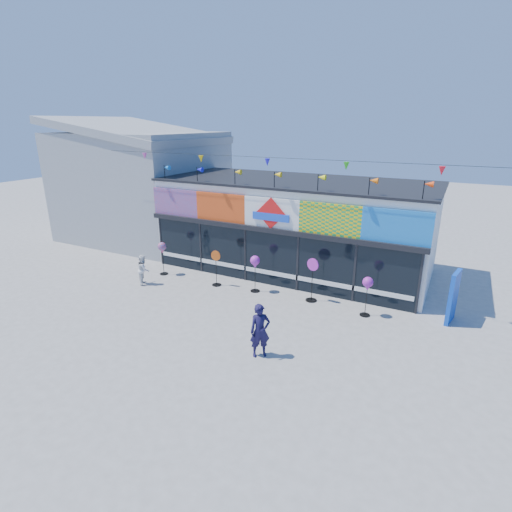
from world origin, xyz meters
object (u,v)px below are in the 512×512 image
Objects in this scene: spinner_0 at (162,249)px; spinner_2 at (255,263)px; blue_sign at (453,297)px; spinner_4 at (368,285)px; spinner_1 at (216,267)px; adult_man at (260,331)px; spinner_3 at (312,279)px; child at (144,270)px.

spinner_2 is at bearing 2.36° from spinner_0.
spinner_4 is at bearing -151.12° from blue_sign.
adult_man reaches higher than spinner_1.
blue_sign reaches higher than spinner_3.
spinner_2 is at bearing -107.99° from child.
child is (-2.83, -1.26, -0.17)m from spinner_1.
spinner_3 is (6.91, 0.38, -0.29)m from spinner_0.
spinner_4 is at bearing 0.79° from spinner_1.
spinner_3 is 7.11m from child.
spinner_1 reaches higher than spinner_2.
spinner_4 is at bearing -1.22° from spinner_2.
spinner_3 is at bearing 4.79° from spinner_2.
adult_man is at bearing -146.77° from child.
spinner_0 is 9.04m from spinner_4.
spinner_0 is 4.57m from spinner_2.
spinner_3 reaches higher than child.
spinner_4 is at bearing -7.80° from spinner_3.
spinner_2 reaches higher than child.
child is at bearing -158.62° from blue_sign.
spinner_2 is 4.47m from spinner_4.
spinner_1 reaches higher than spinner_4.
spinner_2 reaches higher than spinner_0.
child is at bearing -90.01° from spinner_0.
spinner_1 is at bearing 96.05° from adult_man.
blue_sign is at bearing 5.55° from adult_man.
spinner_2 is at bearing 5.91° from spinner_1.
child is at bearing -162.48° from spinner_2.
spinner_2 is 4.83m from child.
adult_man is at bearing -90.55° from spinner_3.
blue_sign reaches higher than child.
spinner_4 is 0.90× the size of adult_man.
blue_sign is at bearing 6.27° from spinner_1.
blue_sign is at bearing 4.80° from spinner_0.
spinner_2 is 0.93× the size of adult_man.
spinner_0 is (-11.73, -0.99, 0.28)m from blue_sign.
blue_sign reaches higher than spinner_0.
spinner_3 reaches higher than spinner_0.
spinner_3 is (2.34, 0.20, -0.31)m from spinner_2.
spinner_4 is 1.15× the size of child.
spinner_3 is (4.08, 0.38, 0.10)m from spinner_1.
spinner_1 is at bearing -174.09° from spinner_2.
blue_sign is 11.95m from child.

